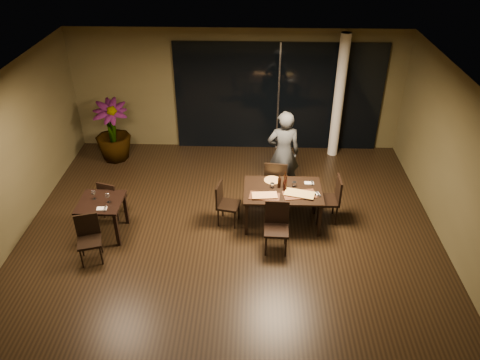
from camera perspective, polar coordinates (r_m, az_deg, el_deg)
name	(u,v)px	position (r m, az deg, el deg)	size (l,w,h in m)	color
ground	(229,246)	(8.82, -1.31, -8.03)	(8.00, 8.00, 0.00)	black
wall_back	(237,90)	(11.57, -0.34, 10.93)	(8.00, 0.10, 3.00)	brown
wall_right	(470,182)	(8.71, 26.21, -0.21)	(0.10, 8.00, 3.00)	brown
ceiling	(227,93)	(7.24, -1.61, 10.54)	(8.00, 8.00, 0.04)	white
window_panel	(278,98)	(11.54, 4.69, 9.98)	(5.00, 0.06, 2.70)	black
column	(339,97)	(11.36, 11.95, 9.82)	(0.24, 0.24, 3.00)	white
main_table	(283,193)	(9.06, 5.23, -1.59)	(1.50, 1.00, 0.75)	black
side_table	(101,207)	(9.11, -16.54, -3.16)	(0.80, 0.80, 0.75)	black
chair_main_far	(276,179)	(9.69, 4.37, 0.08)	(0.52, 0.52, 1.00)	black
chair_main_near	(276,224)	(8.50, 4.47, -5.35)	(0.45, 0.45, 0.94)	black
chair_main_left	(225,201)	(9.11, -1.89, -2.62)	(0.48, 0.48, 0.88)	black
chair_main_right	(332,197)	(9.33, 11.12, -2.04)	(0.45, 0.45, 0.96)	black
chair_side_far	(111,197)	(9.60, -15.47, -2.05)	(0.50, 0.50, 0.85)	black
chair_side_near	(89,236)	(8.68, -17.96, -6.47)	(0.51, 0.51, 0.88)	black
diner	(283,153)	(9.88, 5.30, 3.31)	(0.64, 0.43, 1.89)	#2E3134
potted_plant	(112,131)	(11.62, -15.31, 5.79)	(0.81, 0.81, 1.49)	#1F531B
pizza_board_left	(265,196)	(8.79, 3.01, -1.99)	(0.57, 0.29, 0.01)	#402314
pizza_board_right	(299,195)	(8.90, 7.25, -1.77)	(0.62, 0.31, 0.01)	#492717
oblong_pizza_left	(265,196)	(8.78, 3.01, -1.90)	(0.46, 0.21, 0.02)	maroon
oblong_pizza_right	(299,194)	(8.89, 7.26, -1.69)	(0.54, 0.25, 0.02)	maroon
round_pizza	(272,180)	(9.27, 3.96, -0.05)	(0.32, 0.32, 0.01)	#B83E14
bottle_a	(279,181)	(9.01, 4.81, -0.14)	(0.06, 0.06, 0.28)	black
bottle_b	(285,184)	(8.92, 5.54, -0.43)	(0.07, 0.07, 0.31)	black
bottle_c	(285,180)	(9.01, 5.52, 0.06)	(0.07, 0.07, 0.34)	black
tumbler_left	(272,185)	(9.04, 3.96, -0.66)	(0.08, 0.08, 0.10)	white
tumbler_right	(294,184)	(9.12, 6.64, -0.50)	(0.08, 0.08, 0.10)	white
napkin_near	(315,194)	(8.95, 9.12, -1.73)	(0.18, 0.10, 0.01)	white
napkin_far	(309,183)	(9.27, 8.42, -0.37)	(0.18, 0.10, 0.01)	white
wine_glass_a	(94,195)	(9.09, -17.40, -1.75)	(0.08, 0.08, 0.17)	white
wine_glass_b	(108,198)	(8.92, -15.80, -2.11)	(0.08, 0.08, 0.19)	white
side_napkin	(102,209)	(8.82, -16.50, -3.36)	(0.18, 0.11, 0.01)	white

